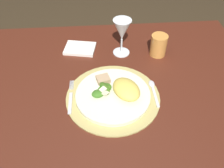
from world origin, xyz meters
name	(u,v)px	position (x,y,z in m)	size (l,w,h in m)	color
dining_table	(100,106)	(0.00, 0.00, 0.60)	(1.29, 0.87, 0.73)	#4C1F13
placemat	(113,97)	(0.05, -0.07, 0.73)	(0.34, 0.34, 0.01)	tan
dinner_plate	(113,95)	(0.05, -0.07, 0.74)	(0.27, 0.27, 0.01)	silver
pasta_serving	(126,89)	(0.10, -0.07, 0.77)	(0.12, 0.09, 0.04)	#E7CA56
salad_greens	(103,90)	(0.01, -0.06, 0.76)	(0.09, 0.09, 0.03)	#3D7121
bread_piece	(103,79)	(0.02, 0.00, 0.76)	(0.05, 0.04, 0.02)	tan
fork	(71,98)	(-0.10, -0.06, 0.74)	(0.02, 0.17, 0.00)	silver
spoon	(153,89)	(0.20, -0.04, 0.74)	(0.02, 0.14, 0.01)	silver
napkin	(80,48)	(-0.08, 0.23, 0.73)	(0.13, 0.10, 0.01)	white
wine_glass	(122,31)	(0.11, 0.20, 0.84)	(0.08, 0.08, 0.16)	silver
amber_tumbler	(159,45)	(0.26, 0.18, 0.77)	(0.07, 0.07, 0.09)	#D48B3F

